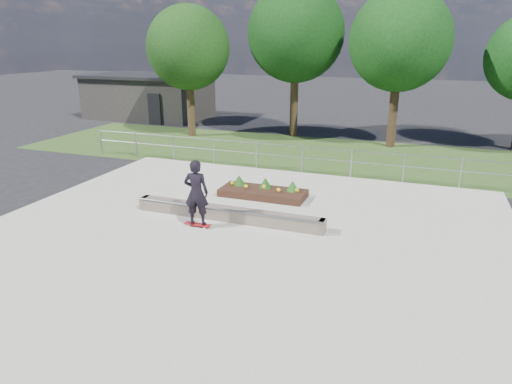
# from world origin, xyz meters

# --- Properties ---
(ground) EXTENTS (120.00, 120.00, 0.00)m
(ground) POSITION_xyz_m (0.00, 0.00, 0.00)
(ground) COLOR black
(ground) RESTS_ON ground
(grass_verge) EXTENTS (30.00, 8.00, 0.02)m
(grass_verge) POSITION_xyz_m (0.00, 11.00, 0.01)
(grass_verge) COLOR #2D461C
(grass_verge) RESTS_ON ground
(concrete_slab) EXTENTS (15.00, 15.00, 0.06)m
(concrete_slab) POSITION_xyz_m (0.00, 0.00, 0.03)
(concrete_slab) COLOR #B0AD9C
(concrete_slab) RESTS_ON ground
(fence) EXTENTS (20.06, 0.06, 1.20)m
(fence) POSITION_xyz_m (0.00, 7.50, 0.77)
(fence) COLOR #979AA0
(fence) RESTS_ON ground
(building) EXTENTS (8.40, 5.40, 3.00)m
(building) POSITION_xyz_m (-14.00, 18.00, 1.51)
(building) COLOR #282623
(building) RESTS_ON ground
(tree_far_left) EXTENTS (4.55, 4.55, 7.15)m
(tree_far_left) POSITION_xyz_m (-8.00, 13.00, 4.85)
(tree_far_left) COLOR #332214
(tree_far_left) RESTS_ON ground
(tree_mid_left) EXTENTS (5.25, 5.25, 8.25)m
(tree_mid_left) POSITION_xyz_m (-2.50, 15.00, 5.61)
(tree_mid_left) COLOR #332314
(tree_mid_left) RESTS_ON ground
(tree_mid_right) EXTENTS (4.90, 4.90, 7.70)m
(tree_mid_right) POSITION_xyz_m (3.00, 14.00, 5.23)
(tree_mid_right) COLOR #2F1E13
(tree_mid_right) RESTS_ON ground
(grind_ledge) EXTENTS (6.00, 0.44, 0.43)m
(grind_ledge) POSITION_xyz_m (-0.76, 1.60, 0.26)
(grind_ledge) COLOR brown
(grind_ledge) RESTS_ON concrete_slab
(planter_bed) EXTENTS (3.00, 1.20, 0.61)m
(planter_bed) POSITION_xyz_m (-0.49, 4.11, 0.24)
(planter_bed) COLOR black
(planter_bed) RESTS_ON concrete_slab
(skateboarder) EXTENTS (0.80, 0.60, 2.02)m
(skateboarder) POSITION_xyz_m (-1.38, 0.82, 1.11)
(skateboarder) COLOR white
(skateboarder) RESTS_ON concrete_slab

